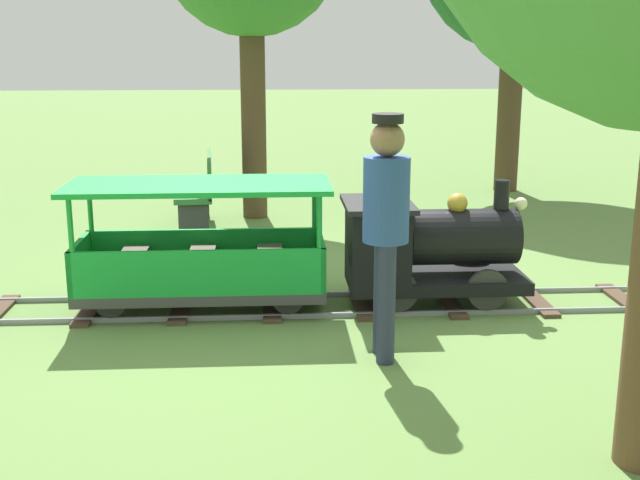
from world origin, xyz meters
TOP-DOWN VIEW (x-y plane):
  - ground_plane at (0.00, 0.00)m, footprint 60.00×60.00m
  - track at (0.00, 0.06)m, footprint 0.77×5.70m
  - locomotive at (0.00, 0.91)m, footprint 0.73×1.45m
  - passenger_car at (0.00, -0.84)m, footprint 0.83×2.00m
  - conductor_person at (1.08, 0.44)m, footprint 0.30×0.30m
  - park_bench at (-2.92, -1.10)m, footprint 1.32×0.49m

SIDE VIEW (x-z plane):
  - ground_plane at x=0.00m, z-range 0.00..0.00m
  - track at x=0.00m, z-range 0.00..0.04m
  - park_bench at x=-2.92m, z-range 0.01..0.83m
  - passenger_car at x=0.00m, z-range -0.06..0.91m
  - locomotive at x=0.00m, z-range 0.00..0.97m
  - conductor_person at x=1.08m, z-range 0.15..1.77m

